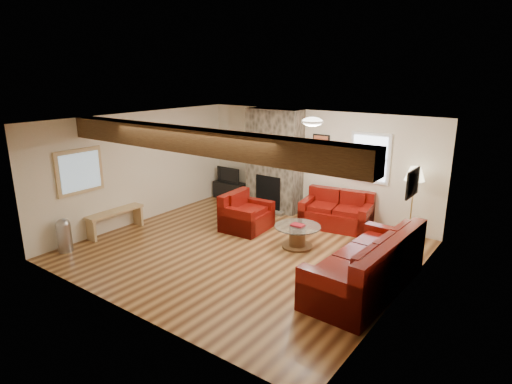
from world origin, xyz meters
TOP-DOWN VIEW (x-y plane):
  - room at (0.00, 0.00)m, footprint 8.00×8.00m
  - oak_beam at (0.00, -1.25)m, footprint 6.00×0.36m
  - chimney_breast at (-1.00, 2.49)m, footprint 1.40×0.67m
  - back_window at (1.35, 2.71)m, footprint 0.90×0.08m
  - hatch_window at (-2.96, -1.50)m, footprint 0.08×1.00m
  - ceiling_dome at (0.90, 0.90)m, footprint 0.40×0.40m
  - artwork_back at (0.15, 2.71)m, footprint 0.42×0.06m
  - artwork_right at (2.96, 0.30)m, footprint 0.06×0.55m
  - sofa_three at (2.48, -0.09)m, footprint 1.14×2.50m
  - loveseat at (0.85, 2.23)m, footprint 1.62×1.09m
  - armchair_red at (-0.67, 0.94)m, footprint 0.93×1.05m
  - coffee_table at (0.75, 0.74)m, footprint 0.91×0.91m
  - tv_cabinet at (-2.45, 2.53)m, footprint 0.92×0.37m
  - television at (-2.45, 2.53)m, footprint 0.73×0.10m
  - floor_lamp at (2.41, 2.44)m, footprint 0.40×0.40m
  - pine_bench at (-2.83, -0.88)m, footprint 0.30×1.30m
  - pedal_bin at (-2.77, -2.09)m, footprint 0.35×0.35m
  - coal_bucket at (-0.95, 2.00)m, footprint 0.30×0.30m

SIDE VIEW (x-z plane):
  - coal_bucket at x=-0.95m, z-range 0.00..0.29m
  - coffee_table at x=0.75m, z-range -0.01..0.46m
  - tv_cabinet at x=-2.45m, z-range 0.00..0.46m
  - pine_bench at x=-2.83m, z-range 0.00..0.49m
  - pedal_bin at x=-2.77m, z-range 0.00..0.67m
  - loveseat at x=0.85m, z-range 0.00..0.80m
  - armchair_red at x=-0.67m, z-range 0.00..0.80m
  - sofa_three at x=2.48m, z-range 0.00..0.95m
  - television at x=-2.45m, z-range 0.46..0.88m
  - chimney_breast at x=-1.00m, z-range -0.03..2.47m
  - room at x=0.00m, z-range -2.75..5.25m
  - floor_lamp at x=2.41m, z-range 0.55..2.09m
  - hatch_window at x=-2.96m, z-range 1.00..1.90m
  - back_window at x=1.35m, z-range 1.00..2.10m
  - artwork_back at x=0.15m, z-range 1.44..1.96m
  - artwork_right at x=2.96m, z-range 1.54..1.96m
  - oak_beam at x=0.00m, z-range 2.12..2.50m
  - ceiling_dome at x=0.90m, z-range 2.35..2.53m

